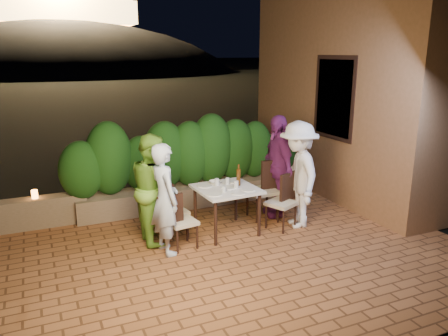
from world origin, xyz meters
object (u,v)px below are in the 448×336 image
chair_left_back (173,210)px  diner_purple (278,166)px  diner_white (298,175)px  parapet_lamp (35,194)px  diner_green (154,188)px  chair_left_front (182,220)px  diner_blue (165,199)px  beer_bottle (239,175)px  dining_table (226,210)px  chair_right_front (281,202)px  chair_right_back (262,190)px  bowl (215,182)px

chair_left_back → diner_purple: bearing=-3.7°
diner_white → parapet_lamp: size_ratio=12.62×
diner_green → chair_left_front: bearing=-145.9°
parapet_lamp → diner_blue: bearing=-46.2°
beer_bottle → diner_green: size_ratio=0.21×
dining_table → parapet_lamp: size_ratio=6.60×
chair_right_front → chair_right_back: 0.55m
chair_left_back → chair_right_front: (1.72, -0.39, 0.02)m
chair_right_front → diner_white: 0.52m
dining_table → diner_blue: bearing=-164.1°
bowl → chair_right_front: chair_right_front is taller
beer_bottle → chair_left_front: bearing=-163.7°
bowl → diner_white: (1.26, -0.50, 0.11)m
chair_left_back → diner_green: bearing=171.4°
diner_white → chair_right_back: bearing=-134.4°
dining_table → diner_purple: bearing=17.9°
dining_table → diner_green: (-1.13, 0.18, 0.46)m
diner_purple → parapet_lamp: 4.11m
chair_right_back → diner_white: (0.36, -0.54, 0.37)m
chair_left_back → chair_right_front: bearing=-21.8°
diner_purple → chair_left_front: bearing=-63.8°
diner_blue → chair_left_front: bearing=-86.8°
parapet_lamp → diner_green: bearing=-37.7°
bowl → chair_left_front: size_ratio=0.22×
chair_left_front → diner_purple: diner_purple is taller
chair_left_front → chair_left_back: 0.44m
bowl → parapet_lamp: size_ratio=1.36×
beer_bottle → chair_right_back: (0.60, 0.29, -0.41)m
diner_blue → diner_white: diner_white is taller
bowl → diner_white: diner_white is taller
dining_table → beer_bottle: beer_bottle is taller
diner_blue → chair_left_back: bearing=-35.5°
chair_right_front → dining_table: bearing=-37.5°
bowl → chair_right_back: (0.91, 0.05, -0.26)m
dining_table → chair_right_back: 0.91m
dining_table → chair_left_back: size_ratio=1.06×
chair_left_front → diner_white: bearing=-7.1°
dining_table → chair_right_back: chair_right_back is taller
diner_white → diner_green: bearing=-86.9°
chair_right_back → diner_purple: size_ratio=0.57×
diner_purple → chair_right_front: bearing=-15.3°
dining_table → chair_right_front: 0.92m
beer_bottle → chair_right_back: bearing=25.5°
bowl → chair_right_front: 1.13m
chair_left_front → diner_green: 0.67m
dining_table → chair_left_back: bearing=167.9°
bowl → diner_white: 1.36m
chair_left_back → diner_green: size_ratio=0.52×
bowl → chair_left_back: bearing=-171.6°
bowl → parapet_lamp: 2.98m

